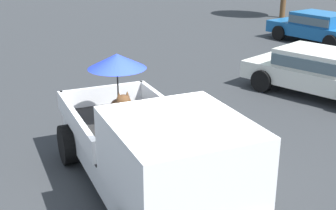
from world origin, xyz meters
name	(u,v)px	position (x,y,z in m)	size (l,w,h in m)	color
ground_plane	(145,193)	(0.00, 0.00, 0.00)	(80.00, 80.00, 0.00)	#2D3033
pickup_truck_main	(154,154)	(0.43, -0.07, 0.96)	(5.27, 2.84, 2.26)	black
parked_sedan_near	(318,70)	(-2.18, 6.99, 0.74)	(4.59, 2.69, 1.33)	black
parked_sedan_far	(318,26)	(-7.14, 12.75, 0.74)	(4.43, 2.24, 1.33)	black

